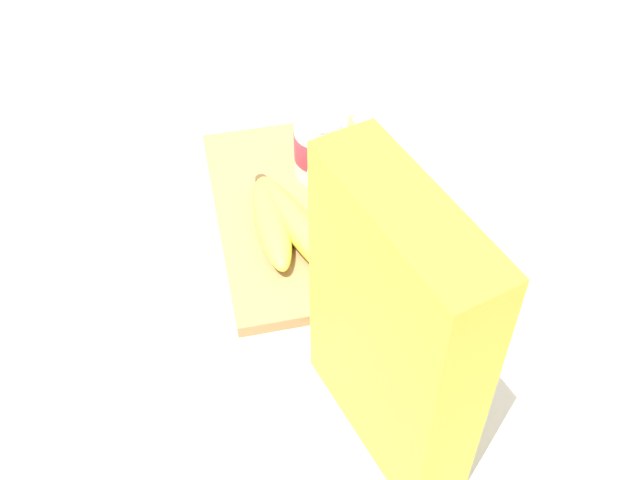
{
  "coord_description": "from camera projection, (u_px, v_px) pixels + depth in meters",
  "views": [
    {
      "loc": [
        0.65,
        -0.12,
        0.67
      ],
      "look_at": [
        0.1,
        0.0,
        0.07
      ],
      "focal_mm": 43.11,
      "sensor_mm": 36.0,
      "label": 1
    }
  ],
  "objects": [
    {
      "name": "spoon",
      "position": [
        327.0,
        104.0,
        1.08
      ],
      "size": [
        0.13,
        0.05,
        0.01
      ],
      "color": "silver",
      "rests_on": "ground_plane"
    },
    {
      "name": "yogurt_cup_front",
      "position": [
        321.0,
        144.0,
        0.94
      ],
      "size": [
        0.07,
        0.07,
        0.09
      ],
      "color": "white",
      "rests_on": "cutting_board"
    },
    {
      "name": "banana_bunch",
      "position": [
        286.0,
        224.0,
        0.88
      ],
      "size": [
        0.19,
        0.09,
        0.03
      ],
      "color": "yellow",
      "rests_on": "cutting_board"
    },
    {
      "name": "cereal_box",
      "position": [
        394.0,
        331.0,
        0.64
      ],
      "size": [
        0.2,
        0.11,
        0.3
      ],
      "primitive_type": "cube",
      "rotation": [
        0.0,
        0.0,
        0.29
      ],
      "color": "yellow",
      "rests_on": "ground_plane"
    },
    {
      "name": "cutting_board",
      "position": [
        302.0,
        212.0,
        0.93
      ],
      "size": [
        0.32,
        0.2,
        0.02
      ],
      "primitive_type": "cube",
      "color": "#A37A4C",
      "rests_on": "ground_plane"
    },
    {
      "name": "ground_plane",
      "position": [
        302.0,
        217.0,
        0.94
      ],
      "size": [
        2.4,
        2.4,
        0.0
      ],
      "primitive_type": "plane",
      "color": "silver"
    },
    {
      "name": "yogurt_cup_back",
      "position": [
        340.0,
        199.0,
        0.88
      ],
      "size": [
        0.07,
        0.07,
        0.08
      ],
      "color": "white",
      "rests_on": "cutting_board"
    }
  ]
}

